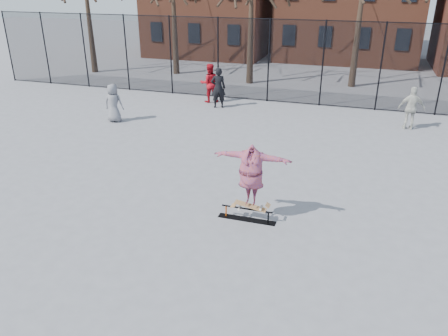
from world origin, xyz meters
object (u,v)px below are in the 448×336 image
(skate_rail, at_px, (247,215))
(bystander_white, at_px, (412,108))
(skateboard, at_px, (250,207))
(skater, at_px, (251,177))
(bystander_black, at_px, (218,88))
(bystander_grey, at_px, (114,103))
(bystander_red, at_px, (209,83))

(skate_rail, height_order, bystander_white, bystander_white)
(skateboard, distance_m, skater, 0.85)
(skateboard, distance_m, bystander_black, 10.67)
(skate_rail, xyz_separation_m, bystander_grey, (-7.63, 6.34, 0.69))
(skateboard, distance_m, bystander_white, 10.15)
(skater, bearing_deg, bystander_black, 111.50)
(bystander_white, bearing_deg, bystander_grey, 9.52)
(bystander_white, bearing_deg, skateboard, 60.92)
(skater, distance_m, bystander_black, 10.66)
(skater, height_order, bystander_black, skater)
(skate_rail, height_order, bystander_black, bystander_black)
(bystander_black, distance_m, bystander_white, 8.53)
(skater, xyz_separation_m, bystander_black, (-4.15, 9.82, -0.28))
(skate_rail, xyz_separation_m, skater, (0.09, 0.00, 1.11))
(bystander_black, bearing_deg, bystander_grey, 21.93)
(bystander_black, bearing_deg, skater, 90.56)
(skater, distance_m, bystander_red, 11.72)
(skate_rail, height_order, bystander_red, bystander_red)
(skate_rail, bearing_deg, bystander_black, 112.48)
(bystander_grey, bearing_deg, skateboard, 133.56)
(skateboard, bearing_deg, skater, 0.00)
(bystander_grey, height_order, bystander_black, bystander_black)
(skateboard, height_order, bystander_black, bystander_black)
(skater, distance_m, bystander_grey, 9.99)
(skater, relative_size, bystander_black, 1.03)
(skate_rail, bearing_deg, skater, 0.00)
(skate_rail, distance_m, bystander_black, 10.65)
(bystander_grey, height_order, bystander_red, bystander_red)
(skateboard, bearing_deg, bystander_grey, 140.59)
(skater, height_order, bystander_white, skater)
(bystander_red, bearing_deg, bystander_white, 141.95)
(skater, bearing_deg, bystander_red, 113.24)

